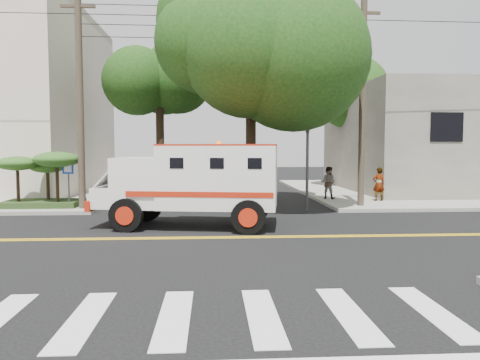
{
  "coord_description": "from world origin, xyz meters",
  "views": [
    {
      "loc": [
        -0.2,
        -13.76,
        2.68
      ],
      "look_at": [
        0.74,
        1.69,
        1.6
      ],
      "focal_mm": 35.0,
      "sensor_mm": 36.0,
      "label": 1
    }
  ],
  "objects": [
    {
      "name": "traffic_signal",
      "position": [
        3.8,
        5.6,
        2.23
      ],
      "size": [
        0.15,
        0.18,
        3.6
      ],
      "color": "#3F3F42",
      "rests_on": "ground"
    },
    {
      "name": "ground",
      "position": [
        0.0,
        0.0,
        0.0
      ],
      "size": [
        100.0,
        100.0,
        0.0
      ],
      "primitive_type": "plane",
      "color": "black",
      "rests_on": "ground"
    },
    {
      "name": "tree_left",
      "position": [
        -2.68,
        11.79,
        5.73
      ],
      "size": [
        4.48,
        4.2,
        7.7
      ],
      "color": "black",
      "rests_on": "ground"
    },
    {
      "name": "pedestrian_b",
      "position": [
        5.53,
        8.9,
        0.94
      ],
      "size": [
        0.98,
        0.93,
        1.59
      ],
      "primitive_type": "imported",
      "rotation": [
        0.0,
        0.0,
        2.56
      ],
      "color": "gray",
      "rests_on": "sidewalk_ne"
    },
    {
      "name": "tree_main",
      "position": [
        1.94,
        6.21,
        7.2
      ],
      "size": [
        6.08,
        5.7,
        9.85
      ],
      "color": "black",
      "rests_on": "ground"
    },
    {
      "name": "utility_pole_left",
      "position": [
        -5.6,
        6.0,
        4.5
      ],
      "size": [
        0.28,
        0.28,
        9.0
      ],
      "primitive_type": "cylinder",
      "color": "#382D23",
      "rests_on": "ground"
    },
    {
      "name": "sidewalk_ne",
      "position": [
        13.5,
        13.5,
        0.07
      ],
      "size": [
        17.0,
        17.0,
        0.15
      ],
      "primitive_type": "cube",
      "color": "gray",
      "rests_on": "ground"
    },
    {
      "name": "pedestrian_a",
      "position": [
        7.7,
        7.85,
        0.94
      ],
      "size": [
        0.6,
        0.41,
        1.59
      ],
      "primitive_type": "imported",
      "rotation": [
        0.0,
        0.0,
        3.19
      ],
      "color": "gray",
      "rests_on": "sidewalk_ne"
    },
    {
      "name": "utility_pole_right",
      "position": [
        6.3,
        6.2,
        4.5
      ],
      "size": [
        0.28,
        0.28,
        9.0
      ],
      "primitive_type": "cylinder",
      "color": "#382D23",
      "rests_on": "ground"
    },
    {
      "name": "palm_planter",
      "position": [
        -7.44,
        6.62,
        1.65
      ],
      "size": [
        3.52,
        2.63,
        2.36
      ],
      "color": "#1E3314",
      "rests_on": "sidewalk_nw"
    },
    {
      "name": "tree_right",
      "position": [
        8.84,
        15.77,
        6.09
      ],
      "size": [
        4.8,
        4.5,
        8.2
      ],
      "color": "black",
      "rests_on": "ground"
    },
    {
      "name": "accessibility_sign",
      "position": [
        -6.2,
        6.17,
        1.37
      ],
      "size": [
        0.45,
        0.1,
        2.02
      ],
      "color": "#3F3F42",
      "rests_on": "ground"
    },
    {
      "name": "armored_truck",
      "position": [
        -0.74,
        1.9,
        1.59
      ],
      "size": [
        6.4,
        3.26,
        2.79
      ],
      "rotation": [
        0.0,
        0.0,
        -0.16
      ],
      "color": "white",
      "rests_on": "ground"
    },
    {
      "name": "building_right",
      "position": [
        15.0,
        14.0,
        3.15
      ],
      "size": [
        14.0,
        12.0,
        6.0
      ],
      "primitive_type": "cube",
      "color": "#676258",
      "rests_on": "sidewalk_ne"
    }
  ]
}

